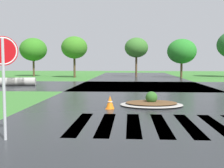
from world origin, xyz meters
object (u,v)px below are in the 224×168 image
Objects in this scene: stop_sign at (3,63)px; drainage_pipe_stack at (17,82)px; traffic_cone at (110,103)px; median_island at (151,103)px.

stop_sign is 17.67m from drainage_pipe_stack.
traffic_cone is at bearing 44.44° from stop_sign.
median_island is 0.91× the size of drainage_pipe_stack.
median_island is at bearing 34.61° from stop_sign.
median_island is at bearing -43.71° from drainage_pipe_stack.
median_island is 5.00× the size of traffic_cone.
stop_sign is at bearing -68.43° from drainage_pipe_stack.
traffic_cone is (2.42, 5.05, -1.75)m from stop_sign.
traffic_cone is (-1.89, -1.01, 0.15)m from median_island.
median_island is 2.14m from traffic_cone.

